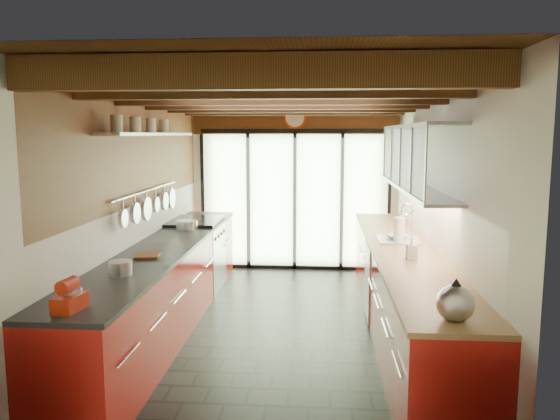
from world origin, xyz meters
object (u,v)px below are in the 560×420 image
(soap_bottle, at_px, (412,248))
(stand_mixer, at_px, (70,297))
(kettle, at_px, (455,301))
(paper_towel, at_px, (399,230))
(bowl, at_px, (397,237))

(soap_bottle, bearing_deg, stand_mixer, -146.09)
(kettle, height_order, paper_towel, paper_towel)
(stand_mixer, height_order, bowl, stand_mixer)
(kettle, distance_m, bowl, 2.70)
(soap_bottle, xyz_separation_m, bowl, (0.00, 0.98, -0.08))
(bowl, bearing_deg, kettle, -90.00)
(kettle, relative_size, paper_towel, 1.00)
(soap_bottle, bearing_deg, paper_towel, 90.00)
(kettle, height_order, soap_bottle, kettle)
(stand_mixer, distance_m, paper_towel, 3.61)
(stand_mixer, xyz_separation_m, bowl, (2.54, 2.69, -0.06))
(stand_mixer, relative_size, kettle, 0.82)
(paper_towel, height_order, soap_bottle, paper_towel)
(paper_towel, xyz_separation_m, soap_bottle, (0.00, -0.86, -0.03))
(stand_mixer, height_order, kettle, kettle)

